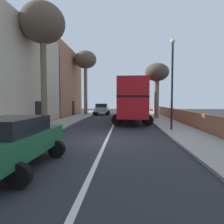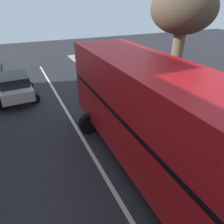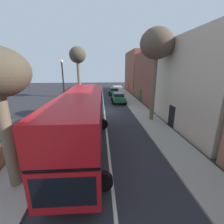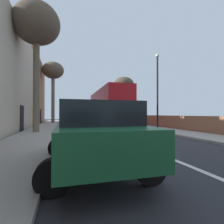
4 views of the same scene
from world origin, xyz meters
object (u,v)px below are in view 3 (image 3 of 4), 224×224
Objects in this scene: parked_car_green_left_0 at (114,91)px; parked_car_red_right_2 at (92,88)px; double_decker_bus at (83,119)px; litter_bin_right at (75,95)px; parked_car_green_left_1 at (118,97)px; street_tree_right_3 at (78,57)px; lamppost_right at (64,86)px; street_tree_left_2 at (157,45)px.

parked_car_green_left_0 is 0.96× the size of parked_car_red_right_2.
litter_bin_right is at bearing -79.27° from double_decker_bus.
parked_car_green_left_1 is at bearing 153.21° from litter_bin_right.
street_tree_right_3 reaches higher than double_decker_bus.
street_tree_right_3 is at bearing -89.04° from lamppost_right.
street_tree_left_2 is at bearing 123.68° from street_tree_right_3.
parked_car_red_right_2 is (5.00, -13.01, 0.01)m from parked_car_green_left_1.
parked_car_green_left_1 is 4.29× the size of litter_bin_right.
street_tree_left_2 is 1.00× the size of street_tree_right_3.
double_decker_bus reaches higher than parked_car_red_right_2.
litter_bin_right is at bearing -85.39° from lamppost_right.
litter_bin_right is at bearing 72.83° from parked_car_red_right_2.
parked_car_green_left_0 is 18.24m from street_tree_left_2.
parked_car_red_right_2 reaches higher than parked_car_green_left_0.
street_tree_right_3 is 7.14m from litter_bin_right.
parked_car_green_left_0 is at bearing -81.04° from street_tree_left_2.
double_decker_bus is at bearing 111.57° from lamppost_right.
parked_car_green_left_0 is 8.64m from litter_bin_right.
parked_car_red_right_2 reaches higher than parked_car_green_left_1.
lamppost_right is (2.60, -6.58, 1.45)m from double_decker_bus.
double_decker_bus is 2.52× the size of parked_car_green_left_0.
double_decker_bus is 1.20× the size of street_tree_left_2.
parked_car_red_right_2 is at bearing -88.37° from double_decker_bus.
street_tree_left_2 is at bearing 109.08° from parked_car_red_right_2.
lamppost_right is at bearing 85.20° from parked_car_red_right_2.
litter_bin_right is (7.80, 3.71, -0.25)m from parked_car_green_left_0.
parked_car_green_left_0 is at bearing -162.73° from street_tree_right_3.
street_tree_right_3 is at bearing -116.75° from litter_bin_right.
street_tree_right_3 reaches higher than parked_car_green_left_1.
street_tree_left_2 is 9.06× the size of litter_bin_right.
double_decker_bus is at bearing 41.30° from street_tree_left_2.
litter_bin_right is at bearing -26.79° from parked_car_green_left_1.
double_decker_bus is at bearing 100.73° from litter_bin_right.
lamppost_right reaches higher than double_decker_bus.
parked_car_green_left_0 is (-4.20, -22.70, -1.46)m from double_decker_bus.
street_tree_left_2 is (-2.63, 16.69, 6.87)m from parked_car_green_left_0.
parked_car_red_right_2 is at bearing -107.17° from litter_bin_right.
parked_car_red_right_2 is at bearing -105.09° from street_tree_right_3.
street_tree_right_3 is at bearing -82.13° from double_decker_bus.
parked_car_green_left_1 is 11.24m from lamppost_right.
parked_car_red_right_2 is 21.75m from lamppost_right.
double_decker_bus is at bearing 74.41° from parked_car_green_left_1.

